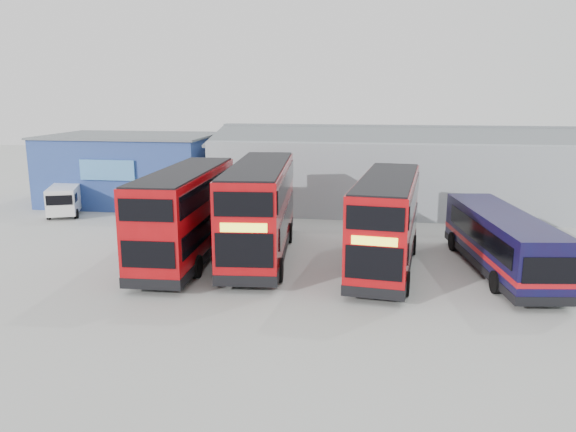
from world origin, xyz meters
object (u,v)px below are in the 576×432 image
(maintenance_shed, at_px, (427,170))
(double_decker_centre, at_px, (260,211))
(office_block, at_px, (132,168))
(double_decker_left, at_px, (186,216))
(single_decker_blue, at_px, (500,243))
(panel_van, at_px, (65,198))
(double_decker_right, at_px, (386,223))

(maintenance_shed, relative_size, double_decker_centre, 2.66)
(office_block, bearing_deg, double_decker_left, -57.45)
(double_decker_left, relative_size, double_decker_centre, 0.95)
(single_decker_blue, bearing_deg, double_decker_left, -6.57)
(maintenance_shed, distance_m, panel_van, 25.77)
(panel_van, bearing_deg, double_decker_left, -58.58)
(double_decker_centre, height_order, double_decker_right, double_decker_centre)
(double_decker_centre, bearing_deg, single_decker_blue, -8.70)
(double_decker_left, distance_m, double_decker_centre, 3.67)
(maintenance_shed, relative_size, double_decker_left, 2.81)
(double_decker_right, relative_size, panel_van, 2.18)
(double_decker_centre, bearing_deg, office_block, 129.11)
(panel_van, bearing_deg, single_decker_blue, -38.97)
(office_block, bearing_deg, single_decker_blue, -29.80)
(maintenance_shed, distance_m, single_decker_blue, 15.94)
(maintenance_shed, xyz_separation_m, double_decker_left, (-13.01, -16.09, -0.34))
(office_block, height_order, double_decker_centre, office_block)
(panel_van, bearing_deg, maintenance_shed, -5.06)
(panel_van, bearing_deg, double_decker_centre, -48.47)
(double_decker_centre, height_order, panel_van, double_decker_centre)
(double_decker_left, height_order, double_decker_right, double_decker_left)
(double_decker_right, distance_m, panel_van, 23.33)
(single_decker_blue, bearing_deg, double_decker_centre, -11.70)
(office_block, height_order, panel_van, office_block)
(double_decker_centre, height_order, single_decker_blue, double_decker_centre)
(double_decker_right, bearing_deg, maintenance_shed, 84.80)
(single_decker_blue, height_order, panel_van, single_decker_blue)
(double_decker_centre, relative_size, panel_van, 2.35)
(maintenance_shed, relative_size, double_decker_right, 2.87)
(single_decker_blue, bearing_deg, office_block, -37.61)
(maintenance_shed, distance_m, double_decker_left, 20.70)
(office_block, bearing_deg, maintenance_shed, 5.21)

